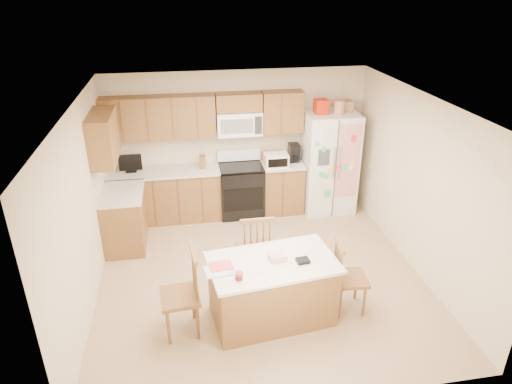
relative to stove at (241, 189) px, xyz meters
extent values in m
plane|color=tan|center=(0.00, -1.94, -0.47)|extent=(4.50, 4.50, 0.00)
cube|color=beige|center=(0.00, 0.31, 0.78)|extent=(4.50, 0.10, 2.50)
cube|color=beige|center=(0.00, -4.19, 0.78)|extent=(4.50, 0.10, 2.50)
cube|color=beige|center=(-2.25, -1.94, 0.78)|extent=(0.10, 4.50, 2.50)
cube|color=beige|center=(2.25, -1.94, 0.78)|extent=(0.10, 4.50, 2.50)
cube|color=white|center=(0.00, -1.94, 2.03)|extent=(4.50, 4.50, 0.04)
cube|color=brown|center=(-1.31, 0.01, -0.03)|extent=(1.87, 0.60, 0.88)
cube|color=brown|center=(0.74, 0.01, -0.03)|extent=(0.72, 0.60, 0.88)
cube|color=brown|center=(-1.95, -0.76, -0.03)|extent=(0.60, 0.95, 0.88)
cube|color=beige|center=(-1.31, 0.00, 0.43)|extent=(1.87, 0.64, 0.04)
cube|color=beige|center=(0.74, 0.00, 0.43)|extent=(0.72, 0.64, 0.04)
cube|color=beige|center=(-1.94, -0.76, 0.43)|extent=(0.64, 0.95, 0.04)
cube|color=brown|center=(-1.32, 0.15, 1.33)|extent=(1.85, 0.33, 0.70)
cube|color=brown|center=(0.75, 0.15, 1.33)|extent=(0.70, 0.33, 0.70)
cube|color=brown|center=(0.00, 0.15, 1.53)|extent=(0.76, 0.33, 0.29)
cube|color=brown|center=(-2.08, -0.76, 1.33)|extent=(0.33, 0.95, 0.70)
cube|color=brown|center=(-1.90, -0.02, 1.33)|extent=(0.02, 0.01, 0.66)
cube|color=brown|center=(-1.90, -0.29, -0.03)|extent=(0.02, 0.01, 0.84)
cube|color=brown|center=(-1.50, -0.02, 1.33)|extent=(0.02, 0.01, 0.66)
cube|color=brown|center=(-1.50, -0.29, -0.03)|extent=(0.02, 0.01, 0.84)
cube|color=brown|center=(-1.10, -0.02, 1.33)|extent=(0.02, 0.01, 0.66)
cube|color=brown|center=(-1.10, -0.29, -0.03)|extent=(0.02, 0.01, 0.84)
cube|color=brown|center=(-0.70, -0.02, 1.33)|extent=(0.01, 0.01, 0.66)
cube|color=brown|center=(-0.70, -0.29, -0.03)|extent=(0.01, 0.01, 0.84)
cube|color=brown|center=(0.70, -0.02, 1.33)|extent=(0.01, 0.01, 0.66)
cube|color=brown|center=(0.70, -0.29, -0.03)|extent=(0.01, 0.01, 0.84)
cube|color=white|center=(0.00, 0.12, 1.18)|extent=(0.76, 0.38, 0.40)
cube|color=slate|center=(-0.06, -0.07, 1.18)|extent=(0.54, 0.01, 0.24)
cube|color=#262626|center=(0.30, -0.07, 1.18)|extent=(0.12, 0.01, 0.30)
cube|color=brown|center=(-0.65, 0.01, 0.56)|extent=(0.10, 0.14, 0.22)
cube|color=black|center=(-1.85, 0.03, 0.46)|extent=(0.18, 0.12, 0.02)
cube|color=black|center=(-1.85, 0.03, 0.62)|extent=(0.38, 0.03, 0.28)
cube|color=#B85B2A|center=(0.58, 0.09, 0.54)|extent=(0.35, 0.22, 0.18)
cube|color=white|center=(0.60, -0.14, 0.56)|extent=(0.40, 0.28, 0.23)
cube|color=black|center=(0.60, -0.28, 0.56)|extent=(0.34, 0.01, 0.15)
cube|color=black|center=(0.96, 0.06, 0.61)|extent=(0.18, 0.22, 0.32)
cylinder|color=black|center=(0.96, -0.01, 0.54)|extent=(0.12, 0.12, 0.12)
cube|color=black|center=(0.00, -0.01, -0.03)|extent=(0.76, 0.64, 0.88)
cube|color=black|center=(0.00, -0.33, -0.05)|extent=(0.68, 0.01, 0.42)
cube|color=black|center=(0.00, -0.01, 0.43)|extent=(0.76, 0.64, 0.03)
cube|color=white|center=(0.00, 0.25, 0.56)|extent=(0.76, 0.10, 0.20)
cube|color=white|center=(1.57, -0.06, 0.43)|extent=(0.90, 0.75, 1.80)
cube|color=#4C4C4C|center=(1.57, -0.44, 0.43)|extent=(0.02, 0.01, 1.75)
cube|color=silver|center=(1.52, -0.47, 0.58)|extent=(0.02, 0.03, 0.55)
cube|color=silver|center=(1.62, -0.47, 0.58)|extent=(0.02, 0.03, 0.55)
cube|color=#3F3F44|center=(1.35, -0.44, 0.68)|extent=(0.20, 0.01, 0.28)
cube|color=#D84C59|center=(1.77, -0.44, 0.58)|extent=(0.42, 0.01, 1.30)
cube|color=red|center=(1.37, -0.06, 1.45)|extent=(0.22, 0.22, 0.24)
cylinder|color=tan|center=(1.67, -0.11, 1.44)|extent=(0.18, 0.18, 0.22)
cube|color=#9D7551|center=(1.85, 0.02, 1.42)|extent=(0.18, 0.20, 0.18)
cube|color=brown|center=(-0.02, -2.85, -0.08)|extent=(1.52, 0.98, 0.79)
cube|color=beige|center=(-0.02, -2.85, 0.34)|extent=(1.61, 1.06, 0.04)
cylinder|color=red|center=(-0.46, -3.13, 0.39)|extent=(0.08, 0.08, 0.06)
cylinder|color=white|center=(-0.46, -3.13, 0.40)|extent=(0.09, 0.09, 0.09)
cube|color=beige|center=(0.05, -2.82, 0.39)|extent=(0.22, 0.17, 0.07)
cube|color=black|center=(0.33, -2.93, 0.38)|extent=(0.16, 0.14, 0.04)
cube|color=white|center=(-0.67, -2.95, 0.36)|extent=(0.33, 0.27, 0.01)
cube|color=#D84C4C|center=(-0.63, -2.87, 0.38)|extent=(0.28, 0.23, 0.01)
cylinder|color=white|center=(-0.29, -3.08, 0.36)|extent=(0.13, 0.07, 0.01)
cube|color=brown|center=(-1.13, -2.91, 0.03)|extent=(0.48, 0.50, 0.05)
cylinder|color=brown|center=(-1.31, -2.73, -0.23)|extent=(0.04, 0.04, 0.48)
cylinder|color=brown|center=(-1.28, -3.11, -0.23)|extent=(0.04, 0.04, 0.48)
cylinder|color=brown|center=(-0.98, -2.71, -0.23)|extent=(0.04, 0.04, 0.48)
cylinder|color=brown|center=(-0.95, -3.09, -0.23)|extent=(0.04, 0.04, 0.48)
cylinder|color=brown|center=(-0.95, -2.73, 0.32)|extent=(0.02, 0.02, 0.54)
cylinder|color=brown|center=(-0.95, -2.81, 0.32)|extent=(0.02, 0.02, 0.54)
cylinder|color=brown|center=(-0.94, -2.89, 0.32)|extent=(0.02, 0.02, 0.54)
cylinder|color=brown|center=(-0.93, -2.98, 0.32)|extent=(0.02, 0.02, 0.54)
cylinder|color=brown|center=(-0.93, -3.06, 0.32)|extent=(0.02, 0.02, 0.54)
cube|color=brown|center=(-0.94, -2.89, 0.59)|extent=(0.08, 0.45, 0.06)
cube|color=brown|center=(-0.10, -2.05, 0.03)|extent=(0.47, 0.45, 0.05)
cylinder|color=brown|center=(0.09, -1.88, -0.23)|extent=(0.04, 0.04, 0.48)
cylinder|color=brown|center=(-0.29, -1.89, -0.23)|extent=(0.04, 0.04, 0.48)
cylinder|color=brown|center=(0.09, -2.22, -0.23)|extent=(0.04, 0.04, 0.48)
cylinder|color=brown|center=(-0.29, -2.22, -0.23)|extent=(0.04, 0.04, 0.48)
cylinder|color=brown|center=(0.07, -2.24, 0.31)|extent=(0.02, 0.02, 0.53)
cylinder|color=brown|center=(-0.01, -2.24, 0.31)|extent=(0.02, 0.02, 0.53)
cylinder|color=brown|center=(-0.10, -2.24, 0.31)|extent=(0.02, 0.02, 0.53)
cylinder|color=brown|center=(-0.18, -2.24, 0.31)|extent=(0.02, 0.02, 0.53)
cylinder|color=brown|center=(-0.26, -2.24, 0.31)|extent=(0.02, 0.02, 0.53)
cube|color=brown|center=(-0.10, -2.24, 0.58)|extent=(0.44, 0.05, 0.06)
cube|color=brown|center=(0.98, -2.85, -0.02)|extent=(0.44, 0.46, 0.05)
cylinder|color=brown|center=(1.12, -3.03, -0.26)|extent=(0.04, 0.04, 0.44)
cylinder|color=brown|center=(1.15, -2.69, -0.26)|extent=(0.04, 0.04, 0.44)
cylinder|color=brown|center=(0.82, -3.01, -0.26)|extent=(0.04, 0.04, 0.44)
cylinder|color=brown|center=(0.84, -2.66, -0.26)|extent=(0.04, 0.04, 0.44)
cylinder|color=brown|center=(0.80, -2.99, 0.25)|extent=(0.02, 0.02, 0.49)
cylinder|color=brown|center=(0.80, -2.91, 0.25)|extent=(0.02, 0.02, 0.49)
cylinder|color=brown|center=(0.81, -2.83, 0.25)|extent=(0.02, 0.02, 0.49)
cylinder|color=brown|center=(0.82, -2.76, 0.25)|extent=(0.02, 0.02, 0.49)
cylinder|color=brown|center=(0.82, -2.68, 0.25)|extent=(0.02, 0.02, 0.49)
cube|color=brown|center=(0.81, -2.83, 0.49)|extent=(0.07, 0.41, 0.05)
camera|label=1|loc=(-0.98, -7.29, 3.40)|focal=32.00mm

